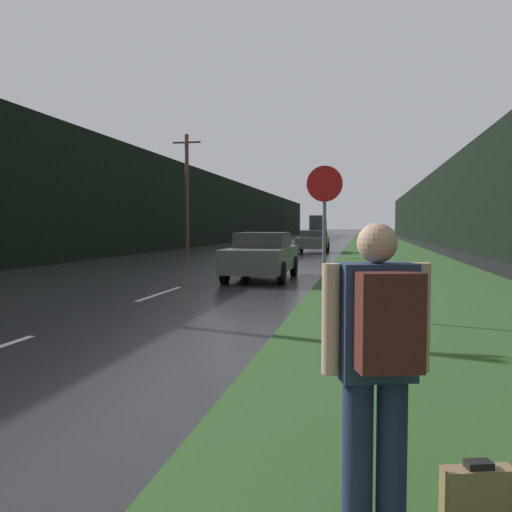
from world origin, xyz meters
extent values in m
cube|color=#2D5123|center=(6.74, 40.00, 0.01)|extent=(6.00, 240.00, 0.02)
cube|color=silver|center=(0.00, 13.18, 0.00)|extent=(0.12, 3.00, 0.01)
cube|color=silver|center=(0.00, 20.18, 0.00)|extent=(0.12, 3.00, 0.01)
cube|color=silver|center=(0.00, 27.18, 0.00)|extent=(0.12, 3.00, 0.01)
cube|color=black|center=(-9.74, 50.00, 3.35)|extent=(2.00, 140.00, 6.69)
cube|color=black|center=(12.74, 50.00, 3.54)|extent=(2.00, 140.00, 7.09)
cylinder|color=#4C3823|center=(-5.77, 32.65, 3.73)|extent=(0.24, 0.24, 7.46)
cube|color=#4C3823|center=(-5.77, 32.65, 6.96)|extent=(1.80, 0.10, 0.10)
cylinder|color=slate|center=(4.39, 10.51, 1.10)|extent=(0.07, 0.07, 2.20)
cylinder|color=#B71414|center=(4.39, 10.51, 2.55)|extent=(0.69, 0.02, 0.69)
cylinder|color=#1E2847|center=(5.11, 3.06, 0.45)|extent=(0.17, 0.17, 0.89)
cylinder|color=#1E2847|center=(5.30, 3.12, 0.45)|extent=(0.17, 0.17, 0.89)
cube|color=navy|center=(5.20, 3.09, 1.21)|extent=(0.46, 0.34, 0.64)
sphere|color=tan|center=(5.20, 3.09, 1.64)|extent=(0.22, 0.22, 0.22)
cylinder|color=tan|center=(4.96, 3.02, 1.23)|extent=(0.10, 0.10, 0.61)
cylinder|color=tan|center=(5.45, 3.17, 1.23)|extent=(0.10, 0.10, 0.61)
cube|color=#471E19|center=(5.26, 2.89, 1.25)|extent=(0.37, 0.27, 0.51)
cube|color=olive|center=(5.77, 3.19, 0.20)|extent=(0.42, 0.23, 0.39)
cube|color=black|center=(5.77, 3.19, 0.41)|extent=(0.16, 0.12, 0.04)
cube|color=#4C514C|center=(1.87, 17.42, 0.68)|extent=(1.84, 4.67, 0.73)
cube|color=#2D302D|center=(1.87, 17.65, 1.29)|extent=(1.57, 2.10, 0.49)
cylinder|color=black|center=(2.74, 15.97, 0.35)|extent=(0.20, 0.69, 0.69)
cylinder|color=black|center=(0.99, 15.97, 0.35)|extent=(0.20, 0.69, 0.69)
cylinder|color=black|center=(2.74, 18.87, 0.35)|extent=(0.20, 0.69, 0.69)
cylinder|color=black|center=(0.99, 18.87, 0.35)|extent=(0.20, 0.69, 0.69)
cube|color=#4C514C|center=(1.87, 35.65, 0.66)|extent=(1.88, 4.04, 0.70)
cube|color=#2D302D|center=(1.87, 35.85, 1.23)|extent=(1.60, 1.82, 0.44)
cylinder|color=black|center=(2.76, 34.40, 0.35)|extent=(0.20, 0.70, 0.70)
cylinder|color=black|center=(0.97, 34.40, 0.35)|extent=(0.20, 0.70, 0.70)
cylinder|color=black|center=(2.76, 36.90, 0.35)|extent=(0.20, 0.70, 0.70)
cylinder|color=black|center=(0.97, 36.90, 0.35)|extent=(0.20, 0.70, 0.70)
cube|color=black|center=(-1.87, 88.46, 1.52)|extent=(2.11, 2.19, 2.23)
cube|color=#333842|center=(-1.87, 84.83, 1.89)|extent=(2.22, 5.08, 2.98)
cylinder|color=black|center=(-2.93, 88.24, 0.45)|extent=(0.28, 0.90, 0.90)
cylinder|color=black|center=(-0.81, 88.24, 0.45)|extent=(0.28, 0.90, 0.90)
cylinder|color=black|center=(-2.93, 83.56, 0.45)|extent=(0.28, 0.90, 0.90)
cylinder|color=black|center=(-0.81, 83.56, 0.45)|extent=(0.28, 0.90, 0.90)
camera|label=1|loc=(5.13, 0.06, 1.74)|focal=38.00mm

